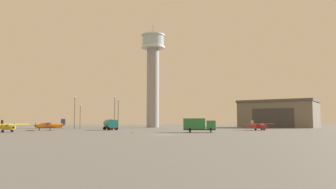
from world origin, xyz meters
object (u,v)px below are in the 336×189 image
(airplane_yellow, at_px, (8,126))
(truck_fuel_tanker_teal, at_px, (110,124))
(light_post_north, at_px, (115,110))
(control_tower, at_px, (153,71))
(light_post_west, at_px, (80,114))
(truck_box_green, at_px, (199,125))
(light_post_centre, at_px, (118,111))
(light_post_east, at_px, (75,110))
(airplane_orange, at_px, (50,125))
(traffic_cone_near_left, at_px, (133,131))
(airplane_red, at_px, (259,126))

(airplane_yellow, relative_size, truck_fuel_tanker_teal, 1.17)
(airplane_yellow, height_order, light_post_north, light_post_north)
(control_tower, relative_size, light_post_west, 5.05)
(control_tower, height_order, truck_fuel_tanker_teal, control_tower)
(truck_box_green, bearing_deg, truck_fuel_tanker_teal, 145.43)
(light_post_west, distance_m, light_post_centre, 14.17)
(light_post_east, xyz_separation_m, light_post_north, (12.44, 0.30, 0.01))
(airplane_orange, bearing_deg, traffic_cone_near_left, 123.33)
(airplane_orange, bearing_deg, truck_fuel_tanker_teal, 173.62)
(airplane_yellow, distance_m, airplane_orange, 15.39)
(truck_box_green, relative_size, light_post_east, 0.70)
(light_post_centre, bearing_deg, airplane_yellow, -121.70)
(truck_fuel_tanker_teal, height_order, light_post_east, light_post_east)
(control_tower, distance_m, airplane_red, 57.28)
(airplane_red, relative_size, truck_box_green, 1.25)
(airplane_yellow, relative_size, light_post_north, 0.73)
(airplane_red, xyz_separation_m, light_post_centre, (-40.56, 21.80, 4.58))
(truck_box_green, relative_size, light_post_north, 0.70)
(control_tower, relative_size, truck_fuel_tanker_teal, 6.45)
(truck_fuel_tanker_teal, relative_size, light_post_west, 0.78)
(truck_box_green, bearing_deg, light_post_centre, 128.74)
(light_post_west, xyz_separation_m, traffic_cone_near_left, (20.69, -44.08, -4.71))
(control_tower, height_order, airplane_yellow, control_tower)
(control_tower, distance_m, light_post_north, 35.64)
(airplane_orange, relative_size, light_post_east, 1.01)
(airplane_orange, bearing_deg, light_post_centre, -145.96)
(truck_box_green, height_order, traffic_cone_near_left, truck_box_green)
(airplane_orange, bearing_deg, airplane_yellow, 54.55)
(airplane_yellow, height_order, airplane_orange, airplane_orange)
(airplane_orange, relative_size, light_post_west, 1.26)
(airplane_red, xyz_separation_m, traffic_cone_near_left, (-33.36, -18.03, -0.99))
(light_post_north, bearing_deg, airplane_orange, -139.35)
(airplane_red, bearing_deg, airplane_orange, -110.12)
(light_post_west, bearing_deg, light_post_north, -39.10)
(light_post_north, relative_size, light_post_centre, 1.05)
(light_post_west, relative_size, light_post_north, 0.80)
(truck_fuel_tanker_teal, bearing_deg, control_tower, 138.93)
(traffic_cone_near_left, bearing_deg, light_post_west, 115.15)
(control_tower, xyz_separation_m, truck_fuel_tanker_teal, (-12.09, -39.65, -21.46))
(light_post_west, xyz_separation_m, light_post_east, (0.59, -10.89, 1.08))
(airplane_red, height_order, truck_box_green, truck_box_green)
(light_post_north, xyz_separation_m, traffic_cone_near_left, (7.67, -33.50, -5.80))
(airplane_red, xyz_separation_m, light_post_north, (-41.03, 15.46, 4.81))
(control_tower, xyz_separation_m, light_post_north, (-12.09, -28.85, -17.08))
(control_tower, height_order, truck_box_green, control_tower)
(light_post_east, bearing_deg, airplane_yellow, -106.83)
(light_post_centre, bearing_deg, airplane_orange, -129.32)
(airplane_red, distance_m, airplane_orange, 56.98)
(airplane_yellow, bearing_deg, truck_box_green, 38.47)
(truck_box_green, distance_m, traffic_cone_near_left, 14.56)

